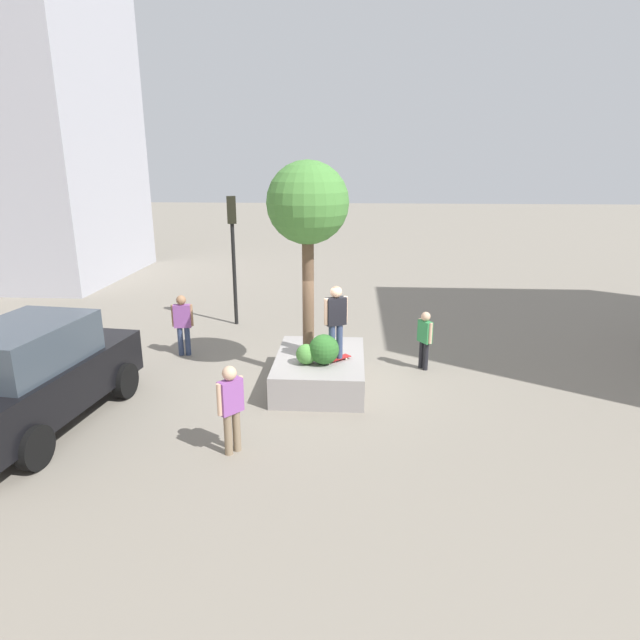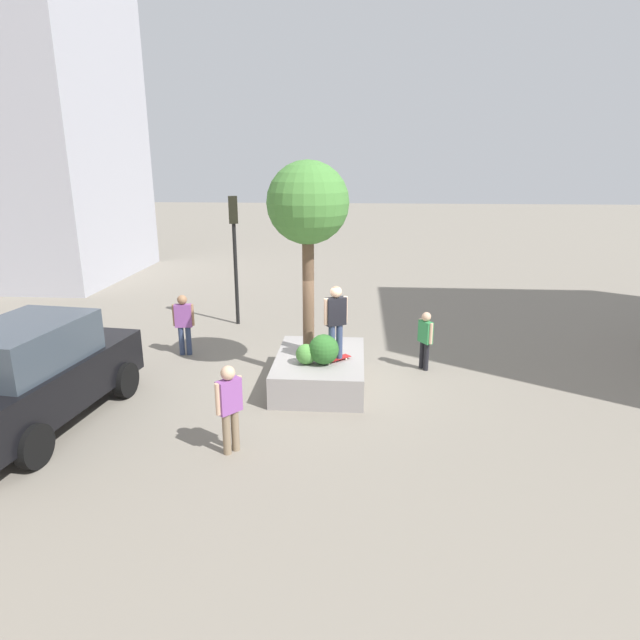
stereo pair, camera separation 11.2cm
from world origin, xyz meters
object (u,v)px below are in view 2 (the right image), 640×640
planter_ledge (320,370)px  skateboarder (336,317)px  sedan_parked (35,374)px  bystander_watching (184,321)px  pedestrian_crossing (229,403)px  plaza_tree (308,206)px  passerby_with_bag (425,337)px  traffic_light_corner (234,238)px  skateboard (335,359)px

planter_ledge → skateboarder: (-0.33, -0.38, 1.44)m
sedan_parked → bystander_watching: bearing=-21.1°
planter_ledge → pedestrian_crossing: size_ratio=1.74×
plaza_tree → bystander_watching: 5.04m
planter_ledge → passerby_with_bag: bearing=-65.2°
bystander_watching → plaza_tree: bearing=-111.5°
planter_ledge → passerby_with_bag: size_ratio=1.94×
bystander_watching → pedestrian_crossing: bearing=-154.0°
skateboarder → sedan_parked: (-2.13, 5.95, -0.68)m
plaza_tree → traffic_light_corner: 5.47m
plaza_tree → traffic_light_corner: plaza_tree is taller
skateboard → pedestrian_crossing: bearing=148.5°
skateboarder → skateboard: bearing=0.0°
skateboard → skateboarder: skateboarder is taller
skateboard → pedestrian_crossing: size_ratio=0.43×
planter_ledge → bystander_watching: bearing=64.8°
sedan_parked → planter_ledge: bearing=-66.1°
plaza_tree → passerby_with_bag: bearing=-75.0°
pedestrian_crossing → skateboard: bearing=-31.5°
skateboard → sedan_parked: bearing=109.7°
skateboard → sedan_parked: (-2.13, 5.95, 0.33)m
skateboarder → sedan_parked: 6.36m
passerby_with_bag → bystander_watching: (0.63, 6.53, 0.10)m
bystander_watching → skateboard: bearing=-116.8°
planter_ledge → traffic_light_corner: traffic_light_corner is taller
planter_ledge → traffic_light_corner: 6.33m
skateboarder → passerby_with_bag: (1.54, -2.24, -0.91)m
traffic_light_corner → passerby_with_bag: bearing=-123.0°
traffic_light_corner → bystander_watching: traffic_light_corner is taller
traffic_light_corner → passerby_with_bag: size_ratio=2.71×
bystander_watching → skateboarder: bearing=-116.8°
pedestrian_crossing → traffic_light_corner: bearing=11.7°
sedan_parked → traffic_light_corner: 7.98m
skateboard → skateboarder: 1.01m
plaza_tree → sedan_parked: bearing=118.8°
skateboard → sedan_parked: sedan_parked is taller
skateboard → traffic_light_corner: (5.26, 3.49, 2.07)m
plaza_tree → sedan_parked: 6.76m
skateboarder → bystander_watching: size_ratio=1.00×
sedan_parked → pedestrian_crossing: size_ratio=2.89×
plaza_tree → traffic_light_corner: bearing=31.8°
planter_ledge → plaza_tree: plaza_tree is taller
passerby_with_bag → pedestrian_crossing: size_ratio=0.90×
sedan_parked → bystander_watching: (4.30, -1.66, -0.13)m
traffic_light_corner → bystander_watching: 3.70m
plaza_tree → skateboard: 3.59m
planter_ledge → traffic_light_corner: bearing=32.3°
planter_ledge → skateboard: 0.66m
traffic_light_corner → bystander_watching: (-3.09, 0.80, -1.87)m
planter_ledge → skateboard: bearing=-130.9°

